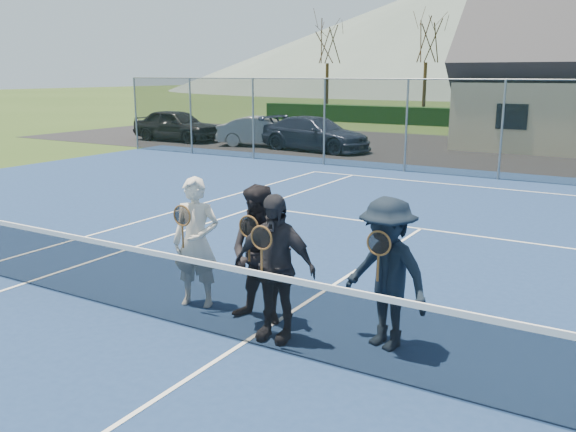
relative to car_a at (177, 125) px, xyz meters
name	(u,v)px	position (x,y,z in m)	size (l,w,h in m)	color
ground	(535,156)	(15.74, 3.11, -0.76)	(220.00, 220.00, 0.00)	#2C4317
court_surface	(245,344)	(15.74, -16.89, -0.75)	(30.00, 30.00, 0.02)	navy
tarmac_carpark	(436,149)	(11.74, 3.11, -0.75)	(40.00, 12.00, 0.01)	black
hedge_row	(574,122)	(15.74, 15.11, -0.21)	(40.00, 1.20, 1.10)	black
hill_west	(456,36)	(-9.26, 78.11, 8.24)	(110.00, 110.00, 18.00)	#55665E
car_a	(177,125)	(0.00, 0.00, 0.00)	(1.79, 4.45, 1.52)	black
car_b	(263,132)	(4.75, 0.28, -0.11)	(1.38, 3.96, 1.30)	gray
car_c	(315,134)	(7.51, 0.10, -0.05)	(1.98, 4.87, 1.41)	#1C2338
court_markings	(245,342)	(15.74, -16.89, -0.73)	(11.03, 23.83, 0.01)	white
tennis_net	(244,302)	(15.74, -16.89, -0.22)	(11.68, 0.08, 1.10)	slate
perimeter_fence	(502,130)	(15.74, -3.39, 0.77)	(30.07, 0.07, 3.02)	slate
tree_a	(328,34)	(-0.26, 16.11, 5.03)	(3.20, 3.20, 7.77)	#332312
tree_b	(427,30)	(6.74, 16.11, 5.03)	(3.20, 3.20, 7.77)	#342513
player_a	(196,242)	(14.46, -16.19, 0.16)	(0.76, 0.62, 1.80)	silver
player_b	(261,255)	(15.56, -16.23, 0.16)	(0.92, 0.74, 1.80)	black
player_c	(274,267)	(15.97, -16.58, 0.16)	(1.10, 0.56, 1.80)	#26262B
player_d	(387,274)	(17.20, -16.10, 0.16)	(1.31, 1.00, 1.80)	black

